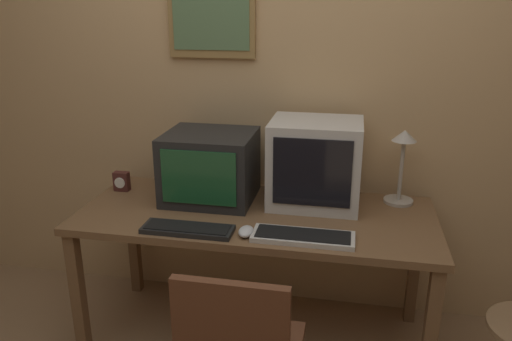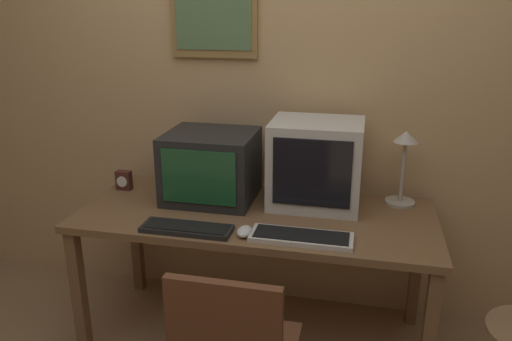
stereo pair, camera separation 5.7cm
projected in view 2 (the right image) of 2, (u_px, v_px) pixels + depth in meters
wall_back at (274, 81)px, 2.68m from camera, size 8.00×0.08×2.60m
desk at (256, 226)px, 2.47m from camera, size 1.73×0.74×0.73m
monitor_left at (211, 166)px, 2.57m from camera, size 0.45×0.41×0.35m
monitor_right at (316, 163)px, 2.48m from camera, size 0.45×0.37×0.43m
keyboard_main at (187, 228)px, 2.24m from camera, size 0.41×0.14×0.03m
keyboard_side at (301, 237)px, 2.16m from camera, size 0.44×0.16×0.03m
mouse_near_keyboard at (245, 231)px, 2.19m from camera, size 0.07×0.10×0.04m
desk_clock at (124, 180)px, 2.72m from camera, size 0.08×0.05×0.11m
desk_lamp at (404, 158)px, 2.47m from camera, size 0.15×0.15×0.38m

